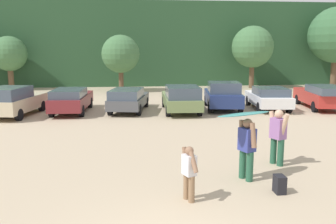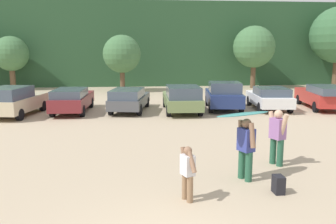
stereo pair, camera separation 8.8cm
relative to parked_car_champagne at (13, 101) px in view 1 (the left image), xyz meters
name	(u,v)px [view 1 (the left image)]	position (x,y,z in m)	size (l,w,h in m)	color
hillside_ridge	(135,45)	(6.74, 20.79, 3.17)	(108.00, 12.00, 8.01)	#284C2D
tree_center	(9,54)	(-4.17, 13.15, 2.28)	(3.01, 3.01, 4.65)	brown
tree_center_right	(121,54)	(5.44, 10.86, 2.28)	(3.15, 3.15, 4.71)	brown
tree_ridge_back	(253,47)	(17.29, 12.56, 2.88)	(3.77, 3.77, 5.62)	brown
parked_car_champagne	(13,101)	(0.00, 0.00, 0.00)	(2.53, 4.49, 1.61)	beige
parked_car_maroon	(71,99)	(2.87, 0.87, -0.09)	(1.93, 4.71, 1.39)	maroon
parked_car_dark_gray	(128,99)	(6.06, 0.85, -0.11)	(2.50, 4.66, 1.35)	#4C4F54
parked_car_olive_green	(181,98)	(9.05, 0.33, -0.04)	(2.04, 4.85, 1.54)	#6B7F4C
parked_car_navy	(223,95)	(11.63, 1.01, 0.00)	(2.41, 4.27, 1.66)	navy
parked_car_white	(268,97)	(14.32, 0.76, -0.12)	(2.23, 4.32, 1.35)	white
parked_car_red	(321,96)	(17.57, 0.70, -0.05)	(2.44, 5.04, 1.44)	#B72D28
person_adult	(247,146)	(9.30, -10.54, 0.13)	(0.45, 0.68, 1.71)	#26593F
person_child	(189,170)	(7.52, -11.76, -0.09)	(0.36, 0.63, 1.32)	#8C6B4C
person_companion	(278,134)	(10.67, -9.36, 0.14)	(0.46, 0.79, 1.73)	#26593F
surfboard_teal	(244,114)	(9.22, -10.48, 0.99)	(1.80, 1.14, 0.11)	teal
backpack_dropped	(280,184)	(9.84, -11.54, -0.61)	(0.24, 0.34, 0.45)	black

